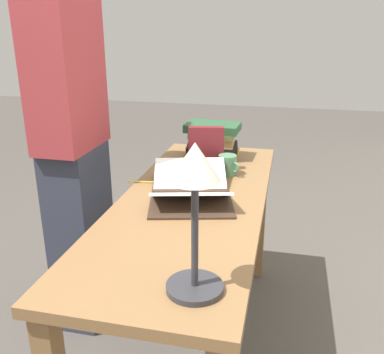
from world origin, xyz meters
TOP-DOWN VIEW (x-y plane):
  - ground_plane at (0.00, 0.00)m, footprint 12.00×12.00m
  - reading_desk at (0.00, 0.00)m, footprint 1.50×0.55m
  - open_book at (-0.04, -0.02)m, footprint 0.52×0.41m
  - book_stack_tall at (-0.55, -0.02)m, footprint 0.23×0.27m
  - book_standing_upright at (-0.34, -0.01)m, footprint 0.07×0.16m
  - reading_lamp at (0.58, 0.14)m, footprint 0.15×0.15m
  - coffee_mug at (-0.30, 0.09)m, footprint 0.09×0.10m
  - pencil at (-0.12, -0.23)m, footprint 0.03×0.16m
  - person_reader at (-0.15, -0.57)m, footprint 0.36×0.21m

SIDE VIEW (x-z plane):
  - ground_plane at x=0.00m, z-range 0.00..0.00m
  - reading_desk at x=0.00m, z-range 0.26..1.01m
  - pencil at x=-0.12m, z-range 0.75..0.75m
  - open_book at x=-0.04m, z-range 0.73..0.82m
  - coffee_mug at x=-0.30m, z-range 0.75..0.84m
  - book_stack_tall at x=-0.55m, z-range 0.74..0.92m
  - book_standing_upright at x=-0.34m, z-range 0.75..0.95m
  - person_reader at x=-0.15m, z-range -0.01..1.81m
  - reading_lamp at x=0.58m, z-range 0.82..1.21m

